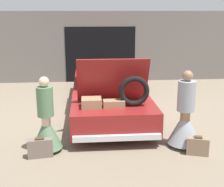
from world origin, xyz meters
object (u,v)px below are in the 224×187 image
object	(u,v)px
person_right	(185,120)
suitcase_beside_right_person	(198,146)
person_left	(46,125)
suitcase_beside_left_person	(40,148)
car	(108,91)

from	to	relation	value
person_right	suitcase_beside_right_person	bearing A→B (deg)	-155.03
person_left	suitcase_beside_right_person	bearing A→B (deg)	84.36
suitcase_beside_left_person	suitcase_beside_right_person	bearing A→B (deg)	-3.09
suitcase_beside_left_person	car	bearing A→B (deg)	61.72
person_left	suitcase_beside_left_person	xyz separation A→B (m)	(-0.11, -0.27, -0.36)
car	person_right	distance (m)	2.99
person_left	suitcase_beside_left_person	distance (m)	0.47
suitcase_beside_left_person	suitcase_beside_right_person	distance (m)	3.14
person_right	suitcase_beside_left_person	bearing A→B (deg)	99.91
car	suitcase_beside_left_person	size ratio (longest dim) A/B	10.64
suitcase_beside_left_person	suitcase_beside_right_person	world-z (taller)	suitcase_beside_left_person
person_right	suitcase_beside_left_person	size ratio (longest dim) A/B	3.23
person_right	car	bearing A→B (deg)	33.78
suitcase_beside_right_person	car	bearing A→B (deg)	117.54
suitcase_beside_right_person	suitcase_beside_left_person	bearing A→B (deg)	176.91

